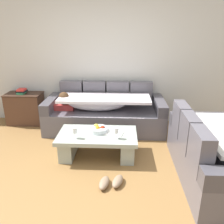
% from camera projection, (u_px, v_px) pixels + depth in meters
% --- Properties ---
extents(ground_plane, '(14.00, 14.00, 0.00)m').
position_uv_depth(ground_plane, '(89.00, 178.00, 3.13)').
color(ground_plane, olive).
extents(back_wall, '(9.00, 0.10, 2.70)m').
position_uv_depth(back_wall, '(102.00, 57.00, 4.68)').
color(back_wall, beige).
rests_on(back_wall, ground_plane).
extents(couch_along_wall, '(2.26, 0.92, 0.88)m').
position_uv_depth(couch_along_wall, '(103.00, 113.00, 4.54)').
color(couch_along_wall, '#59555F').
rests_on(couch_along_wall, ground_plane).
extents(couch_near_window, '(0.92, 1.75, 0.88)m').
position_uv_depth(couch_near_window, '(214.00, 155.00, 3.05)').
color(couch_near_window, '#59555F').
rests_on(couch_near_window, ground_plane).
extents(coffee_table, '(1.20, 0.68, 0.38)m').
position_uv_depth(coffee_table, '(98.00, 142.00, 3.60)').
color(coffee_table, '#9AA599').
rests_on(coffee_table, ground_plane).
extents(fruit_bowl, '(0.28, 0.28, 0.10)m').
position_uv_depth(fruit_bowl, '(99.00, 129.00, 3.61)').
color(fruit_bowl, silver).
rests_on(fruit_bowl, coffee_table).
extents(wine_glass_near_left, '(0.07, 0.07, 0.17)m').
position_uv_depth(wine_glass_near_left, '(75.00, 131.00, 3.37)').
color(wine_glass_near_left, silver).
rests_on(wine_glass_near_left, coffee_table).
extents(wine_glass_near_right, '(0.07, 0.07, 0.17)m').
position_uv_depth(wine_glass_near_right, '(116.00, 131.00, 3.36)').
color(wine_glass_near_right, silver).
rests_on(wine_glass_near_right, coffee_table).
extents(open_magazine, '(0.32, 0.27, 0.01)m').
position_uv_depth(open_magazine, '(114.00, 133.00, 3.56)').
color(open_magazine, white).
rests_on(open_magazine, coffee_table).
extents(side_cabinet, '(0.72, 0.44, 0.64)m').
position_uv_depth(side_cabinet, '(25.00, 108.00, 4.83)').
color(side_cabinet, '#4C3021').
rests_on(side_cabinet, ground_plane).
extents(book_stack_on_cabinet, '(0.19, 0.21, 0.10)m').
position_uv_depth(book_stack_on_cabinet, '(22.00, 91.00, 4.70)').
color(book_stack_on_cabinet, '#338C59').
rests_on(book_stack_on_cabinet, side_cabinet).
extents(pair_of_shoes, '(0.35, 0.33, 0.09)m').
position_uv_depth(pair_of_shoes, '(111.00, 182.00, 2.97)').
color(pair_of_shoes, '#8C7259').
rests_on(pair_of_shoes, ground_plane).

